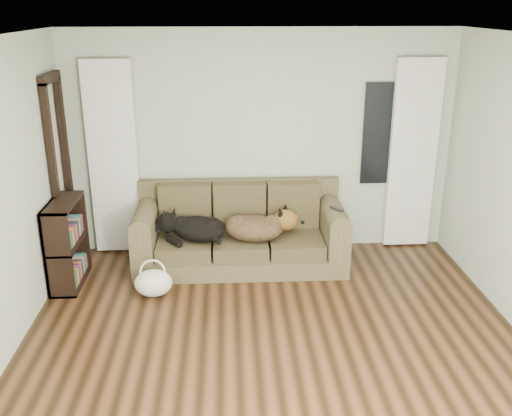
{
  "coord_description": "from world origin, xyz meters",
  "views": [
    {
      "loc": [
        -0.38,
        -4.01,
        2.85
      ],
      "look_at": [
        -0.09,
        1.6,
        0.82
      ],
      "focal_mm": 40.0,
      "sensor_mm": 36.0,
      "label": 1
    }
  ],
  "objects_px": {
    "sofa": "(240,228)",
    "dog_shepherd": "(257,227)",
    "dog_black_lab": "(195,228)",
    "tote_bag": "(153,281)",
    "bookshelf": "(67,240)"
  },
  "relations": [
    {
      "from": "sofa",
      "to": "dog_black_lab",
      "type": "height_order",
      "value": "sofa"
    },
    {
      "from": "sofa",
      "to": "bookshelf",
      "type": "height_order",
      "value": "bookshelf"
    },
    {
      "from": "dog_shepherd",
      "to": "tote_bag",
      "type": "height_order",
      "value": "dog_shepherd"
    },
    {
      "from": "tote_bag",
      "to": "dog_shepherd",
      "type": "bearing_deg",
      "value": 29.41
    },
    {
      "from": "dog_shepherd",
      "to": "bookshelf",
      "type": "xyz_separation_m",
      "value": [
        -2.02,
        -0.28,
        0.01
      ]
    },
    {
      "from": "tote_bag",
      "to": "bookshelf",
      "type": "height_order",
      "value": "bookshelf"
    },
    {
      "from": "sofa",
      "to": "dog_shepherd",
      "type": "xyz_separation_m",
      "value": [
        0.19,
        -0.09,
        0.04
      ]
    },
    {
      "from": "dog_black_lab",
      "to": "bookshelf",
      "type": "bearing_deg",
      "value": -140.12
    },
    {
      "from": "sofa",
      "to": "tote_bag",
      "type": "distance_m",
      "value": 1.19
    },
    {
      "from": "dog_black_lab",
      "to": "tote_bag",
      "type": "bearing_deg",
      "value": -95.29
    },
    {
      "from": "tote_bag",
      "to": "bookshelf",
      "type": "xyz_separation_m",
      "value": [
        -0.92,
        0.34,
        0.34
      ]
    },
    {
      "from": "dog_black_lab",
      "to": "tote_bag",
      "type": "relative_size",
      "value": 1.62
    },
    {
      "from": "sofa",
      "to": "dog_shepherd",
      "type": "distance_m",
      "value": 0.21
    },
    {
      "from": "tote_bag",
      "to": "bookshelf",
      "type": "distance_m",
      "value": 1.04
    },
    {
      "from": "dog_black_lab",
      "to": "dog_shepherd",
      "type": "xyz_separation_m",
      "value": [
        0.69,
        -0.02,
        0.01
      ]
    }
  ]
}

